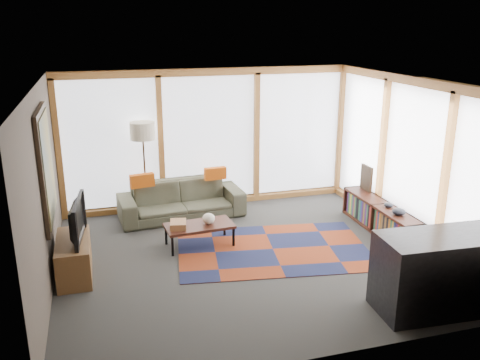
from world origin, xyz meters
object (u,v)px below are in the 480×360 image
object	(u,v)px
bookshelf	(380,218)
coffee_table	(200,235)
sofa	(181,200)
floor_lamp	(145,170)
tv_console	(74,258)
bar_counter	(440,273)
television	(72,220)

from	to	relation	value
bookshelf	coffee_table	bearing A→B (deg)	174.46
sofa	floor_lamp	size ratio (longest dim) A/B	1.27
tv_console	bar_counter	bearing A→B (deg)	-26.33
floor_lamp	bar_counter	distance (m)	5.17
floor_lamp	television	bearing A→B (deg)	-121.28
tv_console	bar_counter	xyz separation A→B (m)	(4.30, -2.13, 0.22)
sofa	television	bearing A→B (deg)	-139.46
floor_lamp	tv_console	distance (m)	2.41
floor_lamp	tv_console	xyz separation A→B (m)	(-1.21, -2.00, -0.60)
bar_counter	floor_lamp	bearing A→B (deg)	130.02
bookshelf	tv_console	world-z (taller)	tv_console
tv_console	bar_counter	size ratio (longest dim) A/B	0.70
floor_lamp	coffee_table	world-z (taller)	floor_lamp
television	coffee_table	bearing A→B (deg)	-70.10
sofa	coffee_table	distance (m)	1.32
coffee_table	television	size ratio (longest dim) A/B	1.09
coffee_table	bookshelf	distance (m)	3.04
floor_lamp	tv_console	size ratio (longest dim) A/B	1.64
coffee_table	bar_counter	size ratio (longest dim) A/B	0.69
sofa	television	size ratio (longest dim) A/B	2.27
tv_console	bar_counter	world-z (taller)	bar_counter
floor_lamp	television	distance (m)	2.29
tv_console	television	bearing A→B (deg)	64.62
floor_lamp	coffee_table	xyz separation A→B (m)	(0.66, -1.50, -0.69)
television	bar_counter	size ratio (longest dim) A/B	0.64
floor_lamp	television	size ratio (longest dim) A/B	1.79
floor_lamp	coffee_table	size ratio (longest dim) A/B	1.65
floor_lamp	bookshelf	size ratio (longest dim) A/B	0.88
sofa	television	distance (m)	2.56
floor_lamp	bookshelf	bearing A→B (deg)	-25.92
sofa	bar_counter	size ratio (longest dim) A/B	1.44
bar_counter	bookshelf	bearing A→B (deg)	78.77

